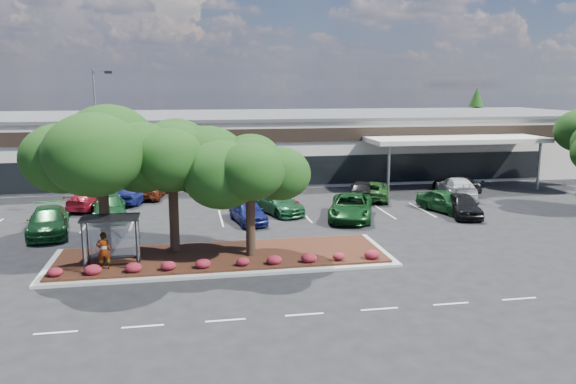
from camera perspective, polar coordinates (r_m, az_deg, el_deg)
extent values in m
plane|color=black|center=(26.91, -1.79, -9.16)|extent=(160.00, 160.00, 0.00)
cube|color=silver|center=(59.46, -6.67, 4.77)|extent=(80.00, 20.00, 6.00)
cube|color=#4D4D4F|center=(59.22, -6.74, 7.76)|extent=(80.40, 20.40, 0.30)
cube|color=black|center=(49.30, -5.96, 5.66)|extent=(80.00, 0.25, 1.20)
cube|color=black|center=(49.69, -5.89, 1.98)|extent=(60.00, 0.18, 2.60)
cube|color=#AE0C1D|center=(49.15, -12.97, 5.42)|extent=(6.00, 0.12, 1.00)
cube|color=silver|center=(52.42, 16.72, 5.12)|extent=(16.00, 5.00, 0.40)
cylinder|color=gray|center=(48.07, 10.18, 2.17)|extent=(0.24, 0.24, 4.20)
cylinder|color=gray|center=(54.53, 24.12, 2.40)|extent=(0.24, 0.24, 4.20)
cube|color=#A7A6A1|center=(30.47, -6.66, -6.67)|extent=(18.00, 6.00, 0.15)
cube|color=#462515|center=(30.43, -6.67, -6.44)|extent=(17.20, 5.20, 0.12)
cube|color=silver|center=(23.50, -22.54, -13.06)|extent=(1.60, 0.12, 0.01)
cube|color=silver|center=(23.02, -14.54, -13.06)|extent=(1.60, 0.12, 0.01)
cube|color=silver|center=(22.98, -6.36, -12.81)|extent=(1.60, 0.12, 0.01)
cube|color=silver|center=(23.37, 1.68, -12.32)|extent=(1.60, 0.12, 0.01)
cube|color=silver|center=(24.19, 9.27, -11.64)|extent=(1.60, 0.12, 0.01)
cube|color=silver|center=(25.39, 16.22, -10.84)|extent=(1.60, 0.12, 0.01)
cube|color=silver|center=(26.92, 22.43, -9.99)|extent=(1.60, 0.12, 0.01)
cube|color=silver|center=(40.80, -23.92, -3.14)|extent=(0.12, 5.00, 0.01)
cube|color=silver|center=(40.18, -19.76, -3.04)|extent=(0.12, 5.00, 0.01)
cube|color=silver|center=(39.78, -15.49, -2.93)|extent=(0.12, 5.00, 0.01)
cube|color=silver|center=(39.61, -11.17, -2.80)|extent=(0.12, 5.00, 0.01)
cube|color=silver|center=(39.66, -6.83, -2.65)|extent=(0.12, 5.00, 0.01)
cube|color=silver|center=(39.94, -2.53, -2.48)|extent=(0.12, 5.00, 0.01)
cube|color=silver|center=(40.44, 1.69, -2.31)|extent=(0.12, 5.00, 0.01)
cube|color=silver|center=(41.15, 5.79, -2.13)|extent=(0.12, 5.00, 0.01)
cube|color=silver|center=(42.06, 9.72, -1.95)|extent=(0.12, 5.00, 0.01)
cube|color=silver|center=(43.17, 13.47, -1.77)|extent=(0.12, 5.00, 0.01)
cube|color=silver|center=(44.45, 17.02, -1.59)|extent=(0.12, 5.00, 0.01)
cylinder|color=black|center=(29.92, -19.71, -4.70)|extent=(0.08, 0.08, 2.50)
cylinder|color=black|center=(29.60, -14.92, -4.59)|extent=(0.08, 0.08, 2.50)
cylinder|color=black|center=(28.69, -20.12, -5.39)|extent=(0.08, 0.08, 2.50)
cylinder|color=black|center=(28.35, -15.12, -5.28)|extent=(0.08, 0.08, 2.50)
cube|color=black|center=(28.80, -17.62, -2.52)|extent=(2.75, 1.55, 0.10)
cube|color=silver|center=(29.70, -17.34, -4.42)|extent=(2.30, 0.03, 2.00)
cube|color=black|center=(29.57, -17.33, -6.35)|extent=(2.00, 0.35, 0.06)
cone|color=#16350E|center=(78.78, 18.48, 6.86)|extent=(3.96, 3.96, 9.00)
imported|color=#594C47|center=(29.12, -18.22, -5.67)|extent=(0.73, 0.53, 1.87)
cube|color=#A7A6A1|center=(40.39, -18.33, -2.60)|extent=(0.50, 0.50, 0.40)
cylinder|color=gray|center=(39.57, -18.77, 4.62)|extent=(0.14, 0.14, 9.82)
cube|color=gray|center=(39.19, -18.60, 11.56)|extent=(0.92, 0.49, 0.14)
cube|color=black|center=(38.98, -17.92, 11.50)|extent=(0.52, 0.42, 0.18)
imported|color=#184E21|center=(38.08, -23.20, -2.76)|extent=(3.16, 5.98, 1.65)
imported|color=#13421D|center=(41.18, -17.70, -1.47)|extent=(2.88, 5.69, 1.58)
imported|color=navy|center=(38.08, -4.09, -1.97)|extent=(2.57, 4.80, 1.55)
imported|color=#93050C|center=(41.90, -1.47, -0.76)|extent=(3.91, 5.80, 1.56)
imported|color=#1E542C|center=(40.77, -1.02, -1.12)|extent=(3.79, 5.63, 1.51)
imported|color=#124218|center=(39.23, 6.41, -1.52)|extent=(4.72, 6.74, 1.71)
imported|color=black|center=(41.68, 17.35, -1.28)|extent=(2.80, 5.03, 1.62)
imported|color=#18491F|center=(42.83, 15.65, -0.89)|extent=(3.32, 5.04, 1.60)
imported|color=maroon|center=(44.76, -19.46, -0.74)|extent=(3.38, 5.20, 1.40)
imported|color=navy|center=(46.00, -15.29, -0.06)|extent=(3.36, 5.11, 1.62)
imported|color=maroon|center=(47.89, -13.86, 0.36)|extent=(3.47, 5.81, 1.51)
imported|color=maroon|center=(45.09, -2.62, -0.05)|extent=(2.36, 4.94, 1.39)
imported|color=#22511E|center=(46.14, 8.65, 0.14)|extent=(4.14, 5.84, 1.48)
imported|color=black|center=(45.71, 7.53, 0.19)|extent=(3.63, 5.25, 1.66)
imported|color=silver|center=(48.81, 16.71, 0.48)|extent=(3.16, 5.93, 1.64)
imported|color=black|center=(50.71, 16.71, 0.76)|extent=(2.92, 5.36, 1.47)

